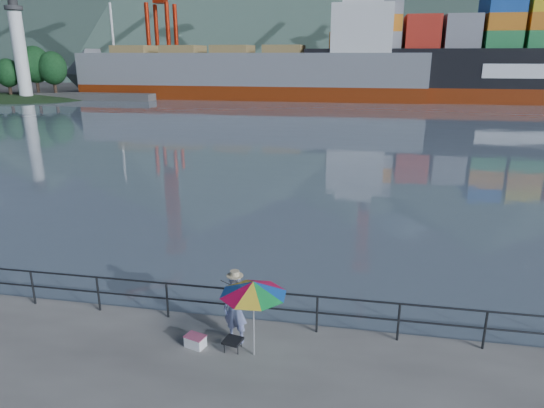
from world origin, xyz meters
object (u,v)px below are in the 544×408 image
(beach_umbrella, at_px, (253,288))
(bulk_carrier, at_px, (261,72))
(fisherman, at_px, (236,309))
(container_ship, at_px, (523,61))
(cooler_bag, at_px, (195,342))

(beach_umbrella, relative_size, bulk_carrier, 0.04)
(fisherman, xyz_separation_m, container_ship, (25.91, 71.28, 4.95))
(fisherman, relative_size, beach_umbrella, 0.88)
(fisherman, height_order, beach_umbrella, beach_umbrella)
(beach_umbrella, xyz_separation_m, bulk_carrier, (-14.59, 70.56, 2.32))
(cooler_bag, xyz_separation_m, container_ship, (26.83, 71.70, 5.69))
(fisherman, distance_m, bulk_carrier, 71.53)
(container_ship, bearing_deg, beach_umbrella, -109.46)
(fisherman, distance_m, beach_umbrella, 1.14)
(fisherman, height_order, cooler_bag, fisherman)
(beach_umbrella, relative_size, container_ship, 0.03)
(beach_umbrella, height_order, cooler_bag, beach_umbrella)
(fisherman, distance_m, container_ship, 76.01)
(fisherman, bearing_deg, beach_umbrella, -26.25)
(cooler_bag, distance_m, bulk_carrier, 71.81)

